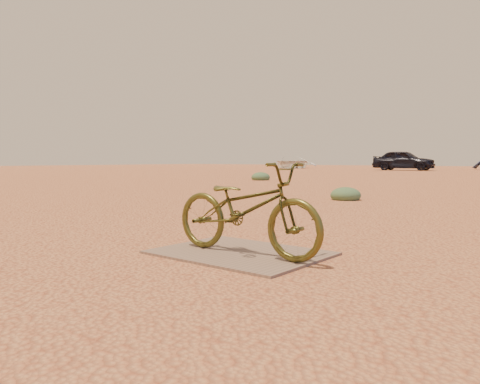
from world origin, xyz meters
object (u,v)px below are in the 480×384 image
Objects in this scene: car at (404,160)px; boat_near_left at (291,162)px; bicycle at (246,208)px; plywood_board at (240,253)px.

car reaches higher than boat_near_left.
bicycle is at bearing -166.61° from car.
boat_near_left is (-22.14, 35.04, 0.57)m from plywood_board.
boat_near_left is (-22.25, 35.10, 0.15)m from bicycle.
car is at bearing 107.54° from plywood_board.
car is 11.70m from boat_near_left.
plywood_board is at bearing -166.76° from car.
plywood_board is 0.26× the size of boat_near_left.
car is at bearing 16.93° from bicycle.
bicycle reaches higher than plywood_board.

